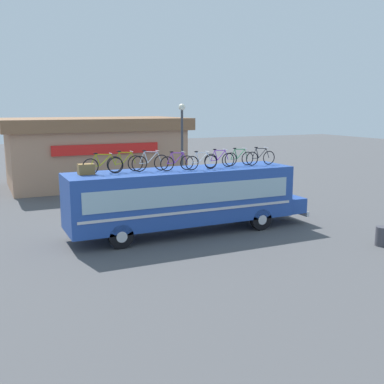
{
  "coord_description": "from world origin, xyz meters",
  "views": [
    {
      "loc": [
        -8.54,
        -19.37,
        5.92
      ],
      "look_at": [
        0.51,
        0.0,
        1.94
      ],
      "focal_mm": 43.02,
      "sensor_mm": 36.0,
      "label": 1
    }
  ],
  "objects_px": {
    "rooftop_bicycle_2": "(125,163)",
    "rooftop_bicycle_4": "(177,162)",
    "rooftop_bicycle_1": "(103,165)",
    "rooftop_bicycle_3": "(150,162)",
    "luggage_bag_1": "(86,169)",
    "rooftop_bicycle_7": "(239,158)",
    "rooftop_bicycle_6": "(219,160)",
    "bus": "(185,196)",
    "street_lamp": "(182,142)",
    "trash_bin": "(382,236)",
    "rooftop_bicycle_5": "(201,162)",
    "rooftop_bicycle_8": "(260,157)"
  },
  "relations": [
    {
      "from": "rooftop_bicycle_6",
      "to": "rooftop_bicycle_3",
      "type": "bearing_deg",
      "value": 176.5
    },
    {
      "from": "bus",
      "to": "rooftop_bicycle_5",
      "type": "relative_size",
      "value": 7.34
    },
    {
      "from": "luggage_bag_1",
      "to": "street_lamp",
      "type": "height_order",
      "value": "street_lamp"
    },
    {
      "from": "rooftop_bicycle_6",
      "to": "rooftop_bicycle_4",
      "type": "bearing_deg",
      "value": -176.71
    },
    {
      "from": "street_lamp",
      "to": "rooftop_bicycle_3",
      "type": "bearing_deg",
      "value": -126.41
    },
    {
      "from": "bus",
      "to": "trash_bin",
      "type": "height_order",
      "value": "bus"
    },
    {
      "from": "rooftop_bicycle_5",
      "to": "trash_bin",
      "type": "bearing_deg",
      "value": -39.83
    },
    {
      "from": "rooftop_bicycle_4",
      "to": "bus",
      "type": "bearing_deg",
      "value": 23.18
    },
    {
      "from": "bus",
      "to": "luggage_bag_1",
      "type": "height_order",
      "value": "luggage_bag_1"
    },
    {
      "from": "rooftop_bicycle_3",
      "to": "rooftop_bicycle_4",
      "type": "distance_m",
      "value": 1.21
    },
    {
      "from": "bus",
      "to": "street_lamp",
      "type": "distance_m",
      "value": 6.23
    },
    {
      "from": "bus",
      "to": "rooftop_bicycle_3",
      "type": "distance_m",
      "value": 2.37
    },
    {
      "from": "rooftop_bicycle_3",
      "to": "rooftop_bicycle_6",
      "type": "height_order",
      "value": "rooftop_bicycle_3"
    },
    {
      "from": "luggage_bag_1",
      "to": "rooftop_bicycle_7",
      "type": "distance_m",
      "value": 7.51
    },
    {
      "from": "luggage_bag_1",
      "to": "rooftop_bicycle_7",
      "type": "height_order",
      "value": "rooftop_bicycle_7"
    },
    {
      "from": "rooftop_bicycle_4",
      "to": "rooftop_bicycle_6",
      "type": "relative_size",
      "value": 1.01
    },
    {
      "from": "bus",
      "to": "trash_bin",
      "type": "relative_size",
      "value": 14.27
    },
    {
      "from": "rooftop_bicycle_2",
      "to": "rooftop_bicycle_4",
      "type": "height_order",
      "value": "rooftop_bicycle_2"
    },
    {
      "from": "rooftop_bicycle_8",
      "to": "street_lamp",
      "type": "bearing_deg",
      "value": 108.23
    },
    {
      "from": "rooftop_bicycle_3",
      "to": "trash_bin",
      "type": "xyz_separation_m",
      "value": [
        8.48,
        -5.64,
        -3.02
      ]
    },
    {
      "from": "rooftop_bicycle_6",
      "to": "luggage_bag_1",
      "type": "bearing_deg",
      "value": 176.3
    },
    {
      "from": "rooftop_bicycle_1",
      "to": "rooftop_bicycle_5",
      "type": "height_order",
      "value": "rooftop_bicycle_1"
    },
    {
      "from": "bus",
      "to": "rooftop_bicycle_7",
      "type": "relative_size",
      "value": 7.32
    },
    {
      "from": "bus",
      "to": "street_lamp",
      "type": "bearing_deg",
      "value": 67.61
    },
    {
      "from": "rooftop_bicycle_3",
      "to": "rooftop_bicycle_6",
      "type": "xyz_separation_m",
      "value": [
        3.43,
        -0.21,
        -0.02
      ]
    },
    {
      "from": "rooftop_bicycle_1",
      "to": "rooftop_bicycle_2",
      "type": "relative_size",
      "value": 1.07
    },
    {
      "from": "luggage_bag_1",
      "to": "trash_bin",
      "type": "distance_m",
      "value": 13.08
    },
    {
      "from": "trash_bin",
      "to": "rooftop_bicycle_5",
      "type": "bearing_deg",
      "value": 140.17
    },
    {
      "from": "rooftop_bicycle_6",
      "to": "street_lamp",
      "type": "bearing_deg",
      "value": 85.06
    },
    {
      "from": "rooftop_bicycle_2",
      "to": "rooftop_bicycle_3",
      "type": "height_order",
      "value": "rooftop_bicycle_3"
    },
    {
      "from": "rooftop_bicycle_3",
      "to": "rooftop_bicycle_7",
      "type": "bearing_deg",
      "value": -0.15
    },
    {
      "from": "bus",
      "to": "rooftop_bicycle_7",
      "type": "distance_m",
      "value": 3.4
    },
    {
      "from": "rooftop_bicycle_6",
      "to": "trash_bin",
      "type": "relative_size",
      "value": 1.95
    },
    {
      "from": "rooftop_bicycle_1",
      "to": "rooftop_bicycle_2",
      "type": "distance_m",
      "value": 1.1
    },
    {
      "from": "rooftop_bicycle_3",
      "to": "trash_bin",
      "type": "height_order",
      "value": "rooftop_bicycle_3"
    },
    {
      "from": "bus",
      "to": "rooftop_bicycle_2",
      "type": "distance_m",
      "value": 3.27
    },
    {
      "from": "rooftop_bicycle_3",
      "to": "rooftop_bicycle_5",
      "type": "relative_size",
      "value": 1.1
    },
    {
      "from": "rooftop_bicycle_1",
      "to": "rooftop_bicycle_4",
      "type": "distance_m",
      "value": 3.35
    },
    {
      "from": "rooftop_bicycle_1",
      "to": "rooftop_bicycle_8",
      "type": "relative_size",
      "value": 1.07
    },
    {
      "from": "rooftop_bicycle_4",
      "to": "rooftop_bicycle_8",
      "type": "height_order",
      "value": "rooftop_bicycle_8"
    },
    {
      "from": "rooftop_bicycle_8",
      "to": "trash_bin",
      "type": "height_order",
      "value": "rooftop_bicycle_8"
    },
    {
      "from": "luggage_bag_1",
      "to": "rooftop_bicycle_2",
      "type": "height_order",
      "value": "rooftop_bicycle_2"
    },
    {
      "from": "rooftop_bicycle_3",
      "to": "street_lamp",
      "type": "relative_size",
      "value": 0.29
    },
    {
      "from": "rooftop_bicycle_2",
      "to": "street_lamp",
      "type": "xyz_separation_m",
      "value": [
        5.01,
        5.03,
        0.45
      ]
    },
    {
      "from": "trash_bin",
      "to": "street_lamp",
      "type": "relative_size",
      "value": 0.14
    },
    {
      "from": "luggage_bag_1",
      "to": "rooftop_bicycle_5",
      "type": "bearing_deg",
      "value": -7.65
    },
    {
      "from": "rooftop_bicycle_6",
      "to": "rooftop_bicycle_7",
      "type": "relative_size",
      "value": 1.0
    },
    {
      "from": "street_lamp",
      "to": "rooftop_bicycle_5",
      "type": "bearing_deg",
      "value": -105.28
    },
    {
      "from": "rooftop_bicycle_5",
      "to": "bus",
      "type": "bearing_deg",
      "value": 149.68
    },
    {
      "from": "rooftop_bicycle_6",
      "to": "trash_bin",
      "type": "bearing_deg",
      "value": -47.04
    }
  ]
}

